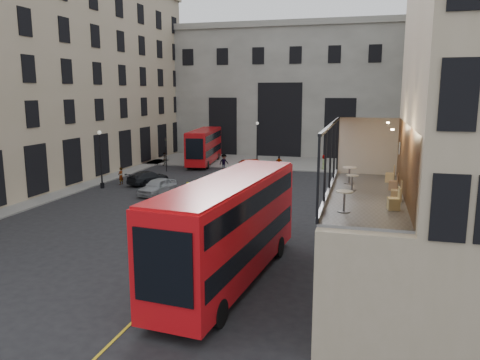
% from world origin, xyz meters
% --- Properties ---
extents(ground, '(140.00, 140.00, 0.00)m').
position_xyz_m(ground, '(0.00, 0.00, 0.00)').
color(ground, black).
rests_on(ground, ground).
extents(host_building_main, '(7.26, 11.40, 15.10)m').
position_xyz_m(host_building_main, '(9.95, 0.00, 7.79)').
color(host_building_main, '#BBA78C').
rests_on(host_building_main, ground).
extents(host_frontage, '(3.00, 11.00, 4.50)m').
position_xyz_m(host_frontage, '(6.50, 0.00, 2.25)').
color(host_frontage, '#BBA78C').
rests_on(host_frontage, ground).
extents(cafe_floor, '(3.00, 10.00, 0.10)m').
position_xyz_m(cafe_floor, '(6.50, 0.00, 4.55)').
color(cafe_floor, slate).
rests_on(cafe_floor, host_frontage).
extents(building_left, '(14.60, 50.60, 22.00)m').
position_xyz_m(building_left, '(-26.96, 20.00, 11.38)').
color(building_left, '#BBA78C').
rests_on(building_left, ground).
extents(gateway, '(35.00, 10.60, 18.00)m').
position_xyz_m(gateway, '(-5.00, 47.99, 9.39)').
color(gateway, '#A2A097').
rests_on(gateway, ground).
extents(pavement_far, '(40.00, 12.00, 0.12)m').
position_xyz_m(pavement_far, '(-6.00, 38.00, 0.06)').
color(pavement_far, slate).
rests_on(pavement_far, ground).
extents(pavement_left, '(8.00, 48.00, 0.12)m').
position_xyz_m(pavement_left, '(-22.00, 12.00, 0.06)').
color(pavement_left, slate).
rests_on(pavement_left, ground).
extents(traffic_light_near, '(0.16, 0.20, 3.80)m').
position_xyz_m(traffic_light_near, '(-1.00, 12.00, 2.42)').
color(traffic_light_near, black).
rests_on(traffic_light_near, ground).
extents(traffic_light_far, '(0.16, 0.20, 3.80)m').
position_xyz_m(traffic_light_far, '(-15.00, 28.00, 2.42)').
color(traffic_light_far, black).
rests_on(traffic_light_far, ground).
extents(street_lamp_a, '(0.36, 0.36, 5.33)m').
position_xyz_m(street_lamp_a, '(-17.00, 18.00, 2.39)').
color(street_lamp_a, black).
rests_on(street_lamp_a, ground).
extents(street_lamp_b, '(0.36, 0.36, 5.33)m').
position_xyz_m(street_lamp_b, '(-6.00, 34.00, 2.39)').
color(street_lamp_b, black).
rests_on(street_lamp_b, ground).
extents(bus_near, '(3.93, 12.45, 4.88)m').
position_xyz_m(bus_near, '(0.50, 0.36, 2.74)').
color(bus_near, red).
rests_on(bus_near, ground).
extents(bus_far, '(3.85, 10.90, 4.26)m').
position_xyz_m(bus_far, '(-12.75, 34.36, 2.39)').
color(bus_far, '#A90B0F').
rests_on(bus_far, ground).
extents(car_a, '(2.45, 4.46, 1.44)m').
position_xyz_m(car_a, '(-10.85, 16.77, 0.72)').
color(car_a, '#919499').
rests_on(car_a, ground).
extents(car_b, '(3.96, 4.62, 1.50)m').
position_xyz_m(car_b, '(-5.36, 29.06, 0.75)').
color(car_b, '#951A09').
rests_on(car_b, ground).
extents(car_c, '(3.40, 4.80, 1.29)m').
position_xyz_m(car_c, '(-13.70, 20.81, 0.65)').
color(car_c, black).
rests_on(car_c, ground).
extents(bicycle, '(1.76, 0.73, 0.90)m').
position_xyz_m(bicycle, '(-3.49, 18.06, 0.45)').
color(bicycle, gray).
rests_on(bicycle, ground).
extents(cyclist, '(0.44, 0.62, 1.61)m').
position_xyz_m(cyclist, '(-7.26, 15.00, 0.81)').
color(cyclist, '#F7FF1A').
rests_on(cyclist, ground).
extents(pedestrian_a, '(0.95, 0.85, 1.60)m').
position_xyz_m(pedestrian_a, '(-16.88, 31.80, 0.80)').
color(pedestrian_a, gray).
rests_on(pedestrian_a, ground).
extents(pedestrian_b, '(1.29, 1.35, 1.84)m').
position_xyz_m(pedestrian_b, '(-9.08, 30.66, 0.92)').
color(pedestrian_b, gray).
rests_on(pedestrian_b, ground).
extents(pedestrian_c, '(0.96, 0.49, 1.58)m').
position_xyz_m(pedestrian_c, '(-3.05, 32.43, 0.79)').
color(pedestrian_c, gray).
rests_on(pedestrian_c, ground).
extents(pedestrian_d, '(0.86, 1.01, 1.76)m').
position_xyz_m(pedestrian_d, '(1.93, 33.53, 0.88)').
color(pedestrian_d, gray).
rests_on(pedestrian_d, ground).
extents(pedestrian_e, '(0.48, 0.66, 1.67)m').
position_xyz_m(pedestrian_e, '(-16.19, 20.02, 0.83)').
color(pedestrian_e, gray).
rests_on(pedestrian_e, ground).
extents(cafe_table_near, '(0.61, 0.61, 0.76)m').
position_xyz_m(cafe_table_near, '(5.76, -3.20, 5.10)').
color(cafe_table_near, beige).
rests_on(cafe_table_near, cafe_floor).
extents(cafe_table_mid, '(0.54, 0.54, 0.68)m').
position_xyz_m(cafe_table_mid, '(5.91, 0.64, 5.05)').
color(cafe_table_mid, beige).
rests_on(cafe_table_mid, cafe_floor).
extents(cafe_table_far, '(0.62, 0.62, 0.78)m').
position_xyz_m(cafe_table_far, '(5.74, 2.19, 5.11)').
color(cafe_table_far, white).
rests_on(cafe_table_far, cafe_floor).
extents(cafe_chair_a, '(0.46, 0.46, 0.82)m').
position_xyz_m(cafe_chair_a, '(7.48, -2.43, 4.85)').
color(cafe_chair_a, '#DBC57E').
rests_on(cafe_chair_a, cafe_floor).
extents(cafe_chair_b, '(0.41, 0.41, 0.82)m').
position_xyz_m(cafe_chair_b, '(7.65, -0.96, 4.85)').
color(cafe_chair_b, tan).
rests_on(cafe_chair_b, cafe_floor).
extents(cafe_chair_c, '(0.42, 0.42, 0.76)m').
position_xyz_m(cafe_chair_c, '(7.65, 1.19, 4.83)').
color(cafe_chair_c, tan).
rests_on(cafe_chair_c, cafe_floor).
extents(cafe_chair_d, '(0.44, 0.44, 0.81)m').
position_xyz_m(cafe_chair_d, '(7.58, 3.06, 4.85)').
color(cafe_chair_d, '#D7B97C').
rests_on(cafe_chair_d, cafe_floor).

